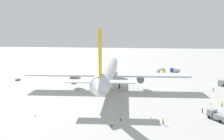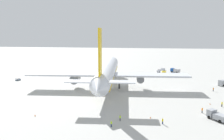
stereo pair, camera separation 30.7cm
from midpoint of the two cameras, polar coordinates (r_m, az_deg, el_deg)
name	(u,v)px [view 1 (the left image)]	position (r m, az deg, el deg)	size (l,w,h in m)	color
ground_plane	(108,87)	(107.29, -1.12, -4.16)	(600.00, 600.00, 0.00)	#B2B2AD
airliner	(107,72)	(104.63, -1.25, -0.47)	(75.89, 71.76, 26.03)	silver
service_truck_0	(175,70)	(151.79, 15.16, -0.07)	(5.49, 6.07, 2.61)	#194CA5
service_truck_3	(217,115)	(73.25, 24.31, -10.14)	(6.08, 5.34, 2.56)	#999EA5
service_truck_4	(223,82)	(121.70, 25.52, -2.76)	(5.37, 5.36, 2.77)	#999EA5
service_truck_5	(163,73)	(141.96, 12.36, -0.63)	(5.21, 3.25, 2.50)	yellow
service_van	(160,71)	(151.18, 11.58, -0.13)	(4.89, 4.13, 1.97)	silver
baggage_cart_0	(18,79)	(131.94, -22.18, -2.03)	(3.16, 2.36, 1.38)	#26598C
baggage_cart_1	(163,69)	(160.00, 12.27, 0.26)	(2.69, 3.43, 1.51)	#595B60
ground_worker_0	(213,89)	(107.95, 23.51, -4.37)	(0.41, 0.41, 1.67)	#3F3F47
ground_worker_1	(121,118)	(66.46, 1.98, -11.66)	(0.54, 0.54, 1.69)	#3F3F47
ground_worker_2	(202,110)	(77.73, 21.20, -9.17)	(0.46, 0.46, 1.76)	#3F3F47
ground_worker_3	(222,104)	(86.75, 25.30, -7.57)	(0.55, 0.55, 1.77)	black
ground_worker_4	(163,121)	(65.65, 12.29, -12.14)	(0.53, 0.53, 1.68)	navy
ground_worker_5	(112,124)	(62.50, -0.19, -13.04)	(0.53, 0.53, 1.65)	navy
traffic_cone_0	(210,104)	(88.03, 22.86, -7.60)	(0.36, 0.36, 0.55)	orange
traffic_cone_1	(179,76)	(137.37, 16.04, -1.51)	(0.36, 0.36, 0.55)	orange
traffic_cone_2	(35,115)	(73.78, -18.42, -10.50)	(0.36, 0.36, 0.55)	orange
traffic_cone_3	(151,117)	(69.42, 9.38, -11.38)	(0.36, 0.36, 0.55)	orange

